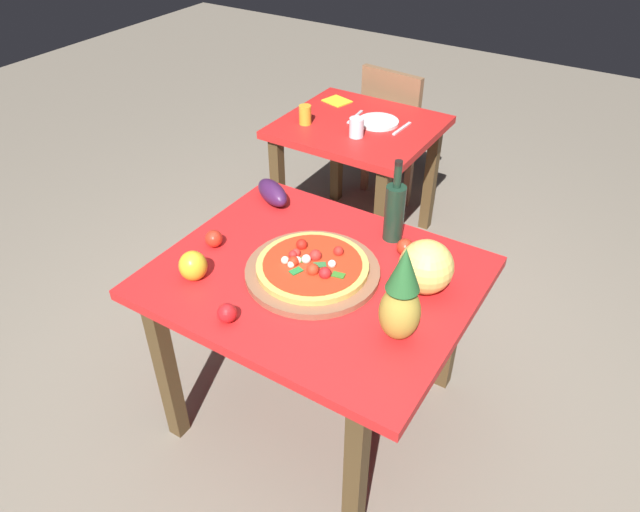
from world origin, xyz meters
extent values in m
plane|color=gray|center=(0.00, 0.00, 0.00)|extent=(10.00, 10.00, 0.00)
cube|color=#4F391F|center=(-0.41, -0.41, 0.34)|extent=(0.06, 0.06, 0.68)
cube|color=#4F391F|center=(0.41, -0.41, 0.34)|extent=(0.06, 0.06, 0.68)
cube|color=#4F391F|center=(-0.41, 0.41, 0.34)|extent=(0.06, 0.06, 0.68)
cube|color=#4F391F|center=(0.41, 0.41, 0.34)|extent=(0.06, 0.06, 0.68)
cube|color=red|center=(0.00, 0.00, 0.70)|extent=(1.10, 0.92, 0.04)
cube|color=#4F391F|center=(-0.81, 0.88, 0.34)|extent=(0.06, 0.06, 0.68)
cube|color=#4F391F|center=(-0.17, 0.88, 0.34)|extent=(0.06, 0.06, 0.68)
cube|color=#4F391F|center=(-0.81, 1.52, 0.34)|extent=(0.06, 0.06, 0.68)
cube|color=#4F391F|center=(-0.17, 1.52, 0.34)|extent=(0.06, 0.06, 0.68)
cube|color=red|center=(-0.49, 1.20, 0.70)|extent=(0.81, 0.74, 0.04)
cube|color=brown|center=(-0.34, 2.02, 0.21)|extent=(0.04, 0.04, 0.41)
cube|color=brown|center=(-0.67, 2.05, 0.21)|extent=(0.04, 0.04, 0.41)
cube|color=brown|center=(-0.38, 1.69, 0.21)|extent=(0.04, 0.04, 0.41)
cube|color=brown|center=(-0.70, 1.73, 0.21)|extent=(0.04, 0.04, 0.41)
cube|color=brown|center=(-0.52, 1.87, 0.43)|extent=(0.44, 0.44, 0.04)
cube|color=brown|center=(-0.54, 1.69, 0.65)|extent=(0.40, 0.08, 0.40)
cylinder|color=brown|center=(-0.01, -0.01, 0.74)|extent=(0.48, 0.48, 0.02)
cylinder|color=#DDB354|center=(-0.01, -0.01, 0.76)|extent=(0.40, 0.40, 0.02)
cylinder|color=red|center=(-0.01, -0.01, 0.77)|extent=(0.35, 0.35, 0.00)
sphere|color=red|center=(0.07, -0.05, 0.79)|extent=(0.04, 0.04, 0.04)
sphere|color=red|center=(0.02, -0.05, 0.79)|extent=(0.04, 0.04, 0.04)
sphere|color=red|center=(-0.01, 0.02, 0.79)|extent=(0.04, 0.04, 0.04)
sphere|color=red|center=(-0.06, -0.05, 0.78)|extent=(0.04, 0.04, 0.04)
sphere|color=red|center=(-0.08, 0.00, 0.78)|extent=(0.03, 0.03, 0.03)
sphere|color=red|center=(-0.08, -0.01, 0.78)|extent=(0.03, 0.03, 0.03)
sphere|color=red|center=(-0.09, 0.05, 0.78)|extent=(0.04, 0.04, 0.04)
sphere|color=red|center=(0.04, 0.09, 0.78)|extent=(0.04, 0.04, 0.04)
cube|color=#2E782D|center=(-0.06, -0.03, 0.78)|extent=(0.05, 0.05, 0.00)
cube|color=#2F7138|center=(0.02, -0.01, 0.78)|extent=(0.05, 0.05, 0.00)
cube|color=#248338|center=(-0.03, -0.08, 0.78)|extent=(0.04, 0.05, 0.00)
cube|color=#377D27|center=(0.11, -0.02, 0.78)|extent=(0.05, 0.04, 0.00)
sphere|color=#F6DFCF|center=(-0.09, -0.06, 0.78)|extent=(0.03, 0.03, 0.03)
sphere|color=white|center=(-0.03, -0.01, 0.78)|extent=(0.03, 0.03, 0.03)
sphere|color=#F1DFD0|center=(-0.05, -0.03, 0.78)|extent=(0.03, 0.03, 0.03)
sphere|color=silver|center=(-0.06, -0.07, 0.78)|extent=(0.03, 0.03, 0.03)
sphere|color=white|center=(0.06, 0.01, 0.78)|extent=(0.03, 0.03, 0.03)
cylinder|color=#193425|center=(0.13, 0.34, 0.84)|extent=(0.08, 0.08, 0.23)
cylinder|color=#193425|center=(0.13, 0.34, 0.99)|extent=(0.03, 0.03, 0.09)
cylinder|color=black|center=(0.13, 0.34, 1.05)|extent=(0.03, 0.03, 0.02)
ellipsoid|color=#B19538|center=(0.38, -0.13, 0.82)|extent=(0.13, 0.13, 0.19)
cone|color=#28652F|center=(0.38, -0.13, 0.99)|extent=(0.10, 0.10, 0.15)
sphere|color=#F2D568|center=(0.36, 0.13, 0.82)|extent=(0.19, 0.19, 0.19)
ellipsoid|color=gold|center=(-0.35, -0.24, 0.77)|extent=(0.10, 0.10, 0.11)
ellipsoid|color=#3E1B47|center=(-0.41, 0.32, 0.77)|extent=(0.22, 0.17, 0.09)
sphere|color=red|center=(-0.11, -0.36, 0.76)|extent=(0.06, 0.06, 0.06)
sphere|color=red|center=(0.22, 0.27, 0.76)|extent=(0.06, 0.06, 0.06)
sphere|color=red|center=(-0.42, -0.06, 0.76)|extent=(0.07, 0.07, 0.07)
cylinder|color=gold|center=(-0.73, 1.05, 0.77)|extent=(0.07, 0.07, 0.10)
cylinder|color=silver|center=(-0.43, 1.06, 0.77)|extent=(0.08, 0.08, 0.10)
cylinder|color=white|center=(-0.40, 1.26, 0.73)|extent=(0.22, 0.22, 0.02)
cube|color=silver|center=(-0.54, 1.26, 0.73)|extent=(0.03, 0.18, 0.01)
cube|color=silver|center=(-0.26, 1.26, 0.73)|extent=(0.03, 0.18, 0.01)
cube|color=yellow|center=(-0.74, 1.40, 0.73)|extent=(0.17, 0.15, 0.01)
camera|label=1|loc=(0.88, -1.38, 2.02)|focal=32.84mm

